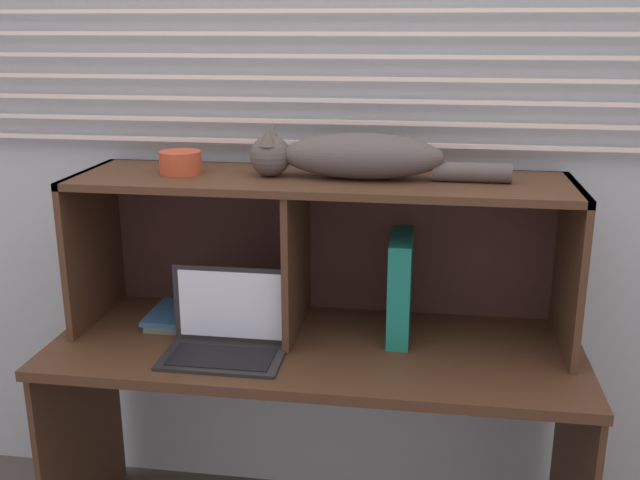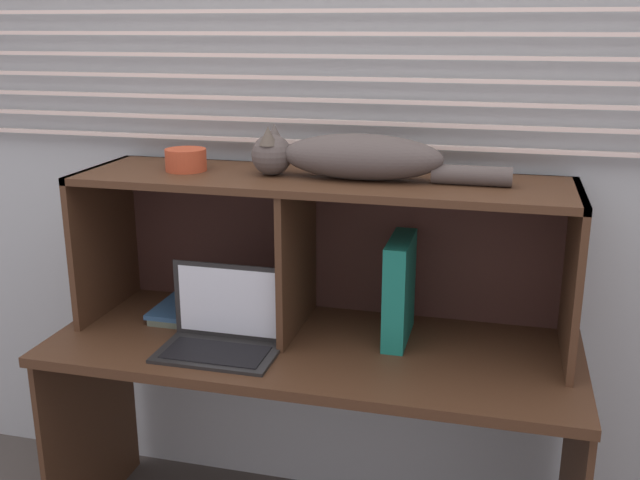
{
  "view_description": "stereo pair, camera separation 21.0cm",
  "coord_description": "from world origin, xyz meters",
  "views": [
    {
      "loc": [
        0.31,
        -1.74,
        1.61
      ],
      "look_at": [
        0.0,
        0.3,
        1.0
      ],
      "focal_mm": 40.95,
      "sensor_mm": 36.0,
      "label": 1
    },
    {
      "loc": [
        0.51,
        -1.7,
        1.61
      ],
      "look_at": [
        0.0,
        0.3,
        1.0
      ],
      "focal_mm": 40.95,
      "sensor_mm": 36.0,
      "label": 2
    }
  ],
  "objects": [
    {
      "name": "back_panel_with_blinds",
      "position": [
        0.0,
        0.55,
        1.26
      ],
      "size": [
        4.4,
        0.08,
        2.5
      ],
      "color": "#B0BBBE",
      "rests_on": "ground"
    },
    {
      "name": "hutch_shelf_unit",
      "position": [
        -0.01,
        0.34,
        1.04
      ],
      "size": [
        1.45,
        0.39,
        0.48
      ],
      "color": "#462C1B",
      "rests_on": "desk"
    },
    {
      "name": "laptop",
      "position": [
        -0.24,
        0.1,
        0.76
      ],
      "size": [
        0.34,
        0.2,
        0.24
      ],
      "color": "black",
      "rests_on": "desk"
    },
    {
      "name": "desk",
      "position": [
        0.0,
        0.21,
        0.58
      ],
      "size": [
        1.55,
        0.61,
        0.71
      ],
      "color": "#462C1B",
      "rests_on": "ground"
    },
    {
      "name": "cat",
      "position": [
        0.09,
        0.3,
        1.25
      ],
      "size": [
        0.74,
        0.16,
        0.15
      ],
      "color": "#4F4744",
      "rests_on": "hutch_shelf_unit"
    },
    {
      "name": "small_basket",
      "position": [
        -0.42,
        0.3,
        1.22
      ],
      "size": [
        0.12,
        0.12,
        0.07
      ],
      "primitive_type": "cylinder",
      "color": "#B34427",
      "rests_on": "hutch_shelf_unit"
    },
    {
      "name": "book_stack",
      "position": [
        -0.44,
        0.31,
        0.73
      ],
      "size": [
        0.2,
        0.22,
        0.03
      ],
      "color": "#525F4F",
      "rests_on": "desk"
    },
    {
      "name": "binder_upright",
      "position": [
        0.24,
        0.3,
        0.86
      ],
      "size": [
        0.06,
        0.24,
        0.31
      ],
      "primitive_type": "cube",
      "color": "#187665",
      "rests_on": "desk"
    }
  ]
}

